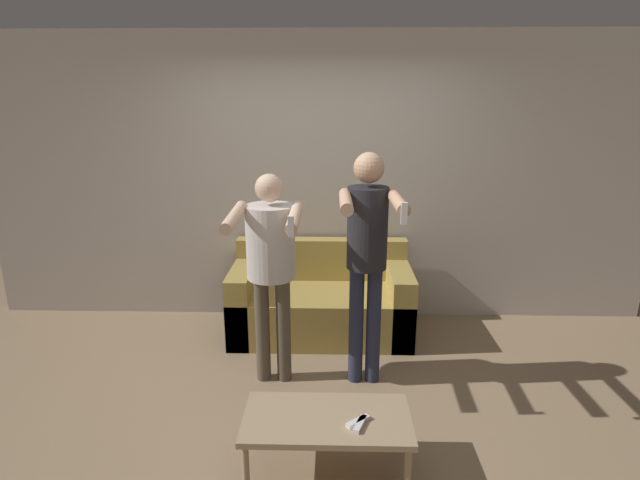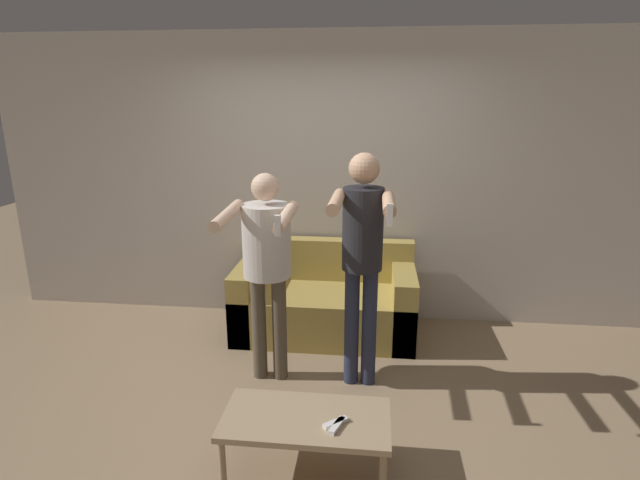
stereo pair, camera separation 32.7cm
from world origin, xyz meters
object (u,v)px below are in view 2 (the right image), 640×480
object	(u,v)px
couch	(325,303)
person_standing_right	(362,246)
coffee_table	(306,423)
remote_far	(336,423)
remote_near	(337,426)
person_standing_left	(266,253)

from	to	relation	value
couch	person_standing_right	bearing A→B (deg)	-67.73
coffee_table	remote_far	world-z (taller)	remote_far
couch	person_standing_right	xyz separation A→B (m)	(0.35, -0.85, 0.81)
person_standing_right	remote_far	world-z (taller)	person_standing_right
coffee_table	remote_near	xyz separation A→B (m)	(0.18, -0.08, 0.05)
coffee_table	remote_near	distance (m)	0.20
person_standing_left	remote_far	xyz separation A→B (m)	(0.59, -1.04, -0.64)
couch	coffee_table	distance (m)	1.83
couch	remote_far	world-z (taller)	couch
couch	remote_near	size ratio (longest dim) A/B	10.57
remote_near	remote_far	size ratio (longest dim) A/B	1.10
remote_near	couch	bearing A→B (deg)	97.65
couch	coffee_table	size ratio (longest dim) A/B	1.70
person_standing_left	remote_near	bearing A→B (deg)	-60.43
remote_near	person_standing_left	bearing A→B (deg)	119.57
remote_far	coffee_table	bearing A→B (deg)	162.64
remote_near	remote_far	distance (m)	0.03
couch	remote_near	world-z (taller)	couch
couch	person_standing_left	xyz separation A→B (m)	(-0.35, -0.84, 0.74)
couch	remote_far	size ratio (longest dim) A/B	11.61
couch	person_standing_left	distance (m)	1.17
couch	person_standing_right	distance (m)	1.23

